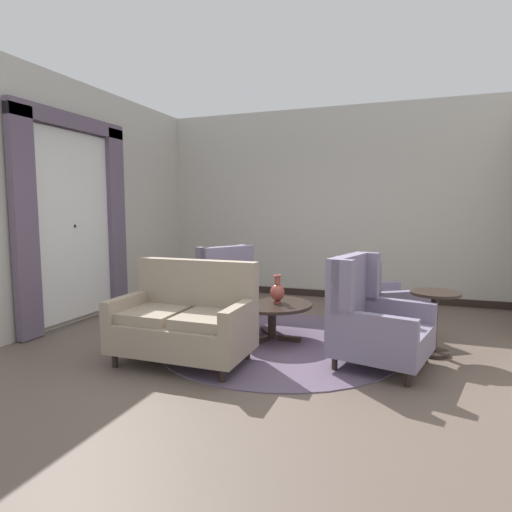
# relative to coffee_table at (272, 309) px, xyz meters

# --- Properties ---
(ground) EXTENTS (8.91, 8.91, 0.00)m
(ground) POSITION_rel_coffee_table_xyz_m (0.13, -0.40, -0.38)
(ground) COLOR brown
(wall_back) EXTENTS (6.13, 0.08, 3.30)m
(wall_back) POSITION_rel_coffee_table_xyz_m (0.13, 2.78, 1.27)
(wall_back) COLOR #BCB7AD
(wall_back) RESTS_ON ground
(wall_left) EXTENTS (0.08, 4.46, 3.30)m
(wall_left) POSITION_rel_coffee_table_xyz_m (-2.86, 0.55, 1.27)
(wall_left) COLOR #BCB7AD
(wall_left) RESTS_ON ground
(baseboard_back) EXTENTS (5.97, 0.03, 0.12)m
(baseboard_back) POSITION_rel_coffee_table_xyz_m (0.13, 2.73, -0.32)
(baseboard_back) COLOR black
(baseboard_back) RESTS_ON ground
(area_rug) EXTENTS (2.80, 2.80, 0.01)m
(area_rug) POSITION_rel_coffee_table_xyz_m (0.13, -0.10, -0.37)
(area_rug) COLOR #5B4C60
(area_rug) RESTS_ON ground
(window_with_curtains) EXTENTS (0.12, 1.99, 2.80)m
(window_with_curtains) POSITION_rel_coffee_table_xyz_m (-2.76, -0.14, 1.11)
(window_with_curtains) COLOR silver
(coffee_table) EXTENTS (0.95, 0.95, 0.45)m
(coffee_table) POSITION_rel_coffee_table_xyz_m (0.00, 0.00, 0.00)
(coffee_table) COLOR black
(coffee_table) RESTS_ON ground
(porcelain_vase) EXTENTS (0.17, 0.17, 0.34)m
(porcelain_vase) POSITION_rel_coffee_table_xyz_m (0.06, 0.03, 0.21)
(porcelain_vase) COLOR brown
(porcelain_vase) RESTS_ON coffee_table
(settee) EXTENTS (1.37, 0.80, 1.03)m
(settee) POSITION_rel_coffee_table_xyz_m (-0.61, -1.00, 0.05)
(settee) COLOR gray
(settee) RESTS_ON ground
(armchair_near_window) EXTENTS (1.03, 1.03, 1.09)m
(armchair_near_window) POSITION_rel_coffee_table_xyz_m (1.19, -0.45, 0.07)
(armchair_near_window) COLOR slate
(armchair_near_window) RESTS_ON ground
(armchair_back_corner) EXTENTS (1.07, 1.07, 1.06)m
(armchair_back_corner) POSITION_rel_coffee_table_xyz_m (-0.99, 0.60, 0.07)
(armchair_back_corner) COLOR slate
(armchair_back_corner) RESTS_ON ground
(armchair_foreground_right) EXTENTS (1.17, 1.12, 0.96)m
(armchair_foreground_right) POSITION_rel_coffee_table_xyz_m (1.12, 0.63, 0.03)
(armchair_foreground_right) COLOR slate
(armchair_foreground_right) RESTS_ON ground
(side_table) EXTENTS (0.52, 0.52, 0.69)m
(side_table) POSITION_rel_coffee_table_xyz_m (1.79, 0.09, 0.04)
(side_table) COLOR black
(side_table) RESTS_ON ground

